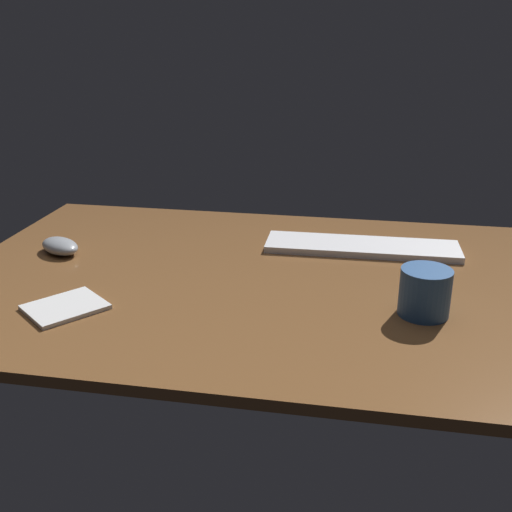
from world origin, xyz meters
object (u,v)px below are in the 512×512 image
Objects in this scene: notepad at (65,307)px; computer_mouse at (60,246)px; coffee_mug at (425,292)px; keyboard at (362,247)px.

computer_mouse is at bearing 118.51° from notepad.
computer_mouse is 78.90cm from coffee_mug.
coffee_mug reaches higher than computer_mouse.
coffee_mug is (77.06, -16.75, 2.59)cm from computer_mouse.
coffee_mug is at bearing -71.09° from keyboard.
keyboard is 67.35cm from computer_mouse.
computer_mouse is 29.80cm from notepad.
keyboard is 32.90cm from coffee_mug.
notepad is at bearing -28.17° from computer_mouse.
notepad is (-62.85, -9.41, -3.85)cm from coffee_mug.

